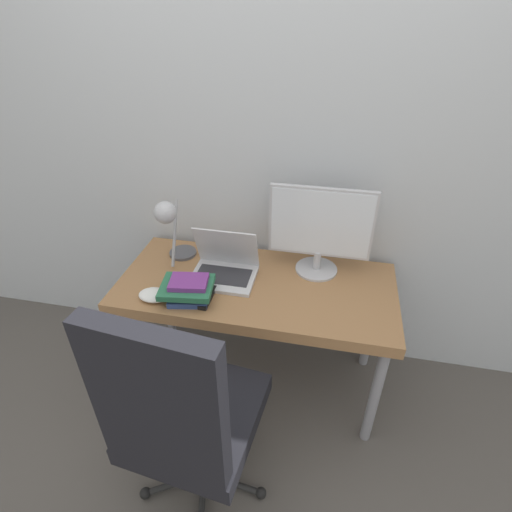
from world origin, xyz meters
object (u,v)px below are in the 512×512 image
monitor (320,228)px  book_stack (188,289)px  laptop (224,267)px  game_controller (154,295)px  desk_lamp (170,223)px  office_chair (183,416)px

monitor → book_stack: size_ratio=1.93×
laptop → monitor: size_ratio=0.63×
game_controller → desk_lamp: bearing=90.5°
laptop → game_controller: size_ratio=2.21×
laptop → book_stack: laptop is taller
monitor → book_stack: (-0.56, -0.35, -0.19)m
office_chair → monitor: bearing=65.4°
monitor → desk_lamp: bearing=-171.1°
laptop → desk_lamp: size_ratio=0.83×
laptop → office_chair: size_ratio=0.28×
desk_lamp → book_stack: size_ratio=1.47×
monitor → office_chair: 1.03m
laptop → office_chair: bearing=-86.7°
desk_lamp → game_controller: 0.36m
monitor → book_stack: bearing=-148.1°
book_stack → game_controller: 0.17m
office_chair → book_stack: office_chair is taller
desk_lamp → monitor: bearing=8.9°
monitor → book_stack: monitor is taller
monitor → game_controller: 0.85m
desk_lamp → office_chair: bearing=-67.6°
laptop → game_controller: laptop is taller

